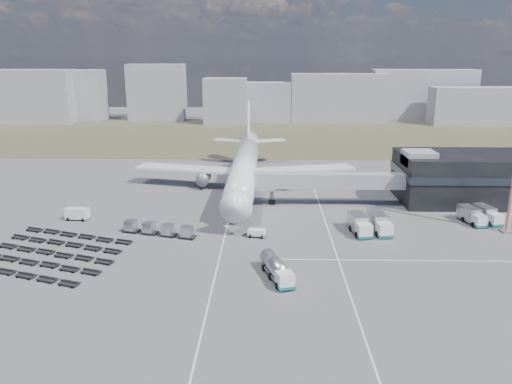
{
  "coord_description": "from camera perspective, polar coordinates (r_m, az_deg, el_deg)",
  "views": [
    {
      "loc": [
        5.23,
        -77.9,
        30.08
      ],
      "look_at": [
        3.03,
        15.45,
        4.0
      ],
      "focal_mm": 35.0,
      "sensor_mm": 36.0,
      "label": 1
    }
  ],
  "objects": [
    {
      "name": "fuel_tanker",
      "position": [
        69.49,
        2.39,
        -8.77
      ],
      "size": [
        4.81,
        9.04,
        2.84
      ],
      "rotation": [
        0.0,
        0.0,
        0.31
      ],
      "color": "white",
      "rests_on": "ground"
    },
    {
      "name": "grass_strip",
      "position": [
        190.37,
        -0.24,
        6.52
      ],
      "size": [
        420.0,
        90.0,
        0.01
      ],
      "primitive_type": "cube",
      "color": "#47432A",
      "rests_on": "ground"
    },
    {
      "name": "service_trucks_far",
      "position": [
        100.16,
        24.21,
        -2.43
      ],
      "size": [
        6.79,
        7.59,
        2.63
      ],
      "rotation": [
        0.0,
        0.0,
        0.23
      ],
      "color": "white",
      "rests_on": "ground"
    },
    {
      "name": "terminal",
      "position": [
        113.15,
        23.41,
        1.63
      ],
      "size": [
        30.4,
        16.4,
        11.0
      ],
      "color": "black",
      "rests_on": "ground"
    },
    {
      "name": "catering_truck",
      "position": [
        122.04,
        -1.13,
        2.06
      ],
      "size": [
        3.56,
        6.74,
        2.95
      ],
      "rotation": [
        0.0,
        0.0,
        -0.15
      ],
      "color": "white",
      "rests_on": "ground"
    },
    {
      "name": "pushback_tug",
      "position": [
        84.63,
        0.09,
        -4.72
      ],
      "size": [
        3.16,
        2.13,
        1.35
      ],
      "primitive_type": "cube",
      "rotation": [
        0.0,
        0.0,
        -0.18
      ],
      "color": "white",
      "rests_on": "ground"
    },
    {
      "name": "uld_row",
      "position": [
        86.95,
        -11.1,
        -4.16
      ],
      "size": [
        13.47,
        5.29,
        1.87
      ],
      "rotation": [
        0.0,
        0.0,
        -0.27
      ],
      "color": "black",
      "rests_on": "ground"
    },
    {
      "name": "service_trucks_near",
      "position": [
        88.48,
        12.83,
        -3.59
      ],
      "size": [
        7.01,
        8.03,
        2.92
      ],
      "rotation": [
        0.0,
        0.0,
        0.14
      ],
      "color": "white",
      "rests_on": "ground"
    },
    {
      "name": "utility_van",
      "position": [
        98.77,
        -19.75,
        -2.39
      ],
      "size": [
        4.37,
        2.32,
        2.25
      ],
      "primitive_type": "cube",
      "rotation": [
        0.0,
        0.0,
        -0.1
      ],
      "color": "white",
      "rests_on": "ground"
    },
    {
      "name": "airliner",
      "position": [
        113.15,
        -1.33,
        2.95
      ],
      "size": [
        51.59,
        64.53,
        17.62
      ],
      "color": "white",
      "rests_on": "ground"
    },
    {
      "name": "ground",
      "position": [
        83.67,
        -2.33,
        -5.48
      ],
      "size": [
        420.0,
        420.0,
        0.0
      ],
      "primitive_type": "plane",
      "color": "#565659",
      "rests_on": "ground"
    },
    {
      "name": "baggage_dollies",
      "position": [
        84.46,
        -23.11,
        -6.34
      ],
      "size": [
        27.79,
        23.34,
        0.66
      ],
      "rotation": [
        0.0,
        0.0,
        -0.32
      ],
      "color": "black",
      "rests_on": "ground"
    },
    {
      "name": "jet_bridge",
      "position": [
        102.02,
        7.31,
        1.28
      ],
      "size": [
        30.3,
        3.8,
        7.05
      ],
      "color": "#939399",
      "rests_on": "ground"
    },
    {
      "name": "skyline",
      "position": [
        228.04,
        -1.29,
        10.69
      ],
      "size": [
        302.69,
        27.88,
        25.26
      ],
      "color": "#989AA6",
      "rests_on": "ground"
    },
    {
      "name": "lane_markings",
      "position": [
        86.43,
        4.29,
        -4.8
      ],
      "size": [
        47.12,
        110.0,
        0.01
      ],
      "color": "silver",
      "rests_on": "ground"
    }
  ]
}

